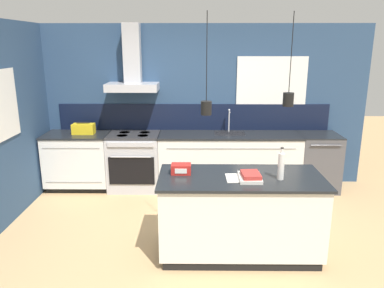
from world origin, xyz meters
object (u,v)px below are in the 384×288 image
at_px(red_supply_box, 181,169).
at_px(yellow_toolbox, 84,129).
at_px(bottle_on_island, 281,166).
at_px(book_stack, 250,176).
at_px(oven_range, 135,161).
at_px(dishwasher, 317,162).

distance_m(red_supply_box, yellow_toolbox, 2.46).
bearing_deg(bottle_on_island, book_stack, -177.76).
height_order(oven_range, bottle_on_island, bottle_on_island).
bearing_deg(oven_range, book_stack, -52.53).
relative_size(dishwasher, yellow_toolbox, 2.68).
bearing_deg(red_supply_box, oven_range, 114.02).
bearing_deg(yellow_toolbox, red_supply_box, -48.97).
xyz_separation_m(dishwasher, red_supply_box, (-2.12, -1.86, 0.51)).
distance_m(book_stack, yellow_toolbox, 3.11).
bearing_deg(yellow_toolbox, bottle_on_island, -37.22).
relative_size(dishwasher, book_stack, 2.74).
height_order(oven_range, red_supply_box, red_supply_box).
bearing_deg(book_stack, dishwasher, 55.83).
bearing_deg(oven_range, bottle_on_island, -47.11).
relative_size(dishwasher, red_supply_box, 4.22).
xyz_separation_m(oven_range, dishwasher, (2.95, 0.00, 0.00)).
height_order(dishwasher, book_stack, book_stack).
height_order(dishwasher, yellow_toolbox, yellow_toolbox).
xyz_separation_m(bottle_on_island, book_stack, (-0.32, -0.01, -0.11)).
height_order(bottle_on_island, book_stack, bottle_on_island).
xyz_separation_m(oven_range, bottle_on_island, (1.88, -2.02, 0.60)).
relative_size(oven_range, bottle_on_island, 2.60).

